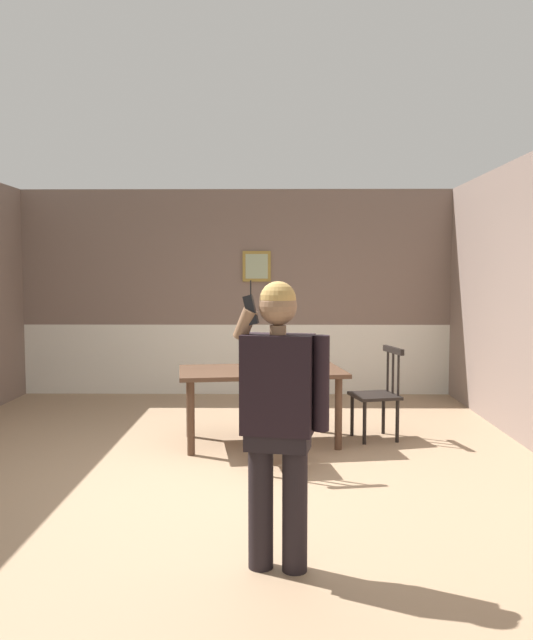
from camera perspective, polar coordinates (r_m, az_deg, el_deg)
name	(u,v)px	position (r m, az deg, el deg)	size (l,w,h in m)	color
ground_plane	(212,475)	(5.37, -4.94, -13.66)	(7.86, 7.86, 0.00)	#9E7F60
room_back_partition	(236,296)	(8.68, -2.71, 2.13)	(5.91, 0.17, 2.78)	#756056
dining_table	(261,379)	(6.16, -0.47, -5.30)	(1.68, 1.07, 0.72)	#4C3323
chair_near_window	(274,414)	(5.40, 0.64, -8.38)	(0.50, 0.50, 0.95)	#513823
chair_by_doorway	(378,394)	(6.45, 9.97, -6.53)	(0.51, 0.51, 0.92)	black
person_figure	(279,408)	(3.51, 1.14, -7.92)	(0.54, 0.28, 1.61)	black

